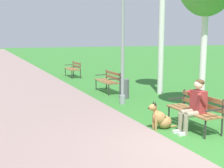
# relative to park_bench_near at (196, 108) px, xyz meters

# --- Properties ---
(ground_plane) EXTENTS (120.00, 120.00, 0.00)m
(ground_plane) POSITION_rel_park_bench_near_xyz_m (-0.72, -1.14, -0.51)
(ground_plane) COLOR #33752D
(paved_path) EXTENTS (4.17, 60.00, 0.04)m
(paved_path) POSITION_rel_park_bench_near_xyz_m (-3.17, 22.86, -0.49)
(paved_path) COLOR gray
(paved_path) RESTS_ON ground
(park_bench_near) EXTENTS (0.55, 1.50, 0.85)m
(park_bench_near) POSITION_rel_park_bench_near_xyz_m (0.00, 0.00, 0.00)
(park_bench_near) COLOR olive
(park_bench_near) RESTS_ON ground
(park_bench_mid) EXTENTS (0.55, 1.50, 0.85)m
(park_bench_mid) POSITION_rel_park_bench_near_xyz_m (-0.04, 5.29, 0.00)
(park_bench_mid) COLOR olive
(park_bench_mid) RESTS_ON ground
(park_bench_far) EXTENTS (0.55, 1.50, 0.85)m
(park_bench_far) POSITION_rel_park_bench_near_xyz_m (-0.05, 10.33, 0.00)
(park_bench_far) COLOR olive
(park_bench_far) RESTS_ON ground
(person_seated_on_near_bench) EXTENTS (0.74, 0.49, 1.25)m
(person_seated_on_near_bench) POSITION_rel_park_bench_near_xyz_m (-0.21, -0.20, 0.17)
(person_seated_on_near_bench) COLOR gray
(person_seated_on_near_bench) RESTS_ON ground
(dog_shepherd) EXTENTS (0.83, 0.30, 0.71)m
(dog_shepherd) POSITION_rel_park_bench_near_xyz_m (-0.79, 0.31, -0.25)
(dog_shepherd) COLOR #B27F47
(dog_shepherd) RESTS_ON ground
(lamp_post_near) EXTENTS (0.24, 0.24, 3.87)m
(lamp_post_near) POSITION_rel_park_bench_near_xyz_m (-0.47, 3.14, 1.49)
(lamp_post_near) COLOR gray
(lamp_post_near) RESTS_ON ground
(litter_bin) EXTENTS (0.36, 0.36, 0.70)m
(litter_bin) POSITION_rel_park_bench_near_xyz_m (-0.00, 3.96, -0.16)
(litter_bin) COLOR #515156
(litter_bin) RESTS_ON ground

